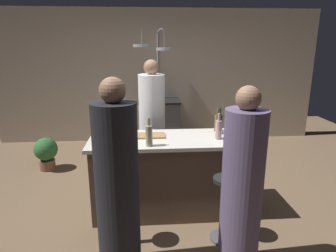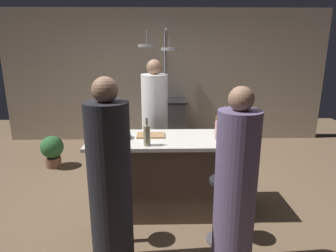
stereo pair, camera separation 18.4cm
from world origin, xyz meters
name	(u,v)px [view 1 (the left image)]	position (x,y,z in m)	size (l,w,h in m)	color
ground_plane	(169,209)	(0.00, 0.00, 0.00)	(9.00, 9.00, 0.00)	brown
back_wall	(158,76)	(0.00, 2.85, 1.30)	(6.40, 0.16, 2.60)	#BCAD99
kitchen_island	(169,174)	(0.00, 0.00, 0.45)	(1.80, 0.72, 0.90)	brown
stove_range	(159,122)	(0.00, 2.45, 0.45)	(0.80, 0.64, 0.89)	#47474C
chef	(152,126)	(-0.17, 0.86, 0.80)	(0.37, 0.37, 1.73)	white
bar_stool_right	(225,206)	(0.51, -0.62, 0.38)	(0.28, 0.28, 0.68)	#4C4C51
guest_right	(242,190)	(0.53, -1.02, 0.75)	(0.34, 0.34, 1.63)	#594C6B
bar_stool_left	(120,210)	(-0.52, -0.62, 0.38)	(0.28, 0.28, 0.68)	#4C4C51
guest_left	(117,188)	(-0.50, -0.97, 0.79)	(0.36, 0.36, 1.69)	black
overhead_pot_rack	(156,62)	(-0.07, 2.02, 1.64)	(0.61, 1.32, 2.17)	gray
potted_plant	(46,152)	(-1.83, 1.33, 0.30)	(0.36, 0.36, 0.52)	brown
cutting_board	(151,136)	(-0.20, 0.08, 0.91)	(0.32, 0.22, 0.02)	#997047
pepper_mill	(239,134)	(0.73, -0.24, 1.01)	(0.05, 0.05, 0.21)	#382319
wine_bottle_white	(149,135)	(-0.23, -0.26, 1.02)	(0.07, 0.07, 0.30)	gray
wine_bottle_dark	(101,127)	(-0.76, 0.10, 1.02)	(0.07, 0.07, 0.31)	black
wine_bottle_amber	(217,123)	(0.61, 0.22, 1.01)	(0.07, 0.07, 0.29)	brown
wine_bottle_rose	(219,129)	(0.55, -0.07, 1.01)	(0.07, 0.07, 0.29)	#B78C8E
wine_bottle_red	(219,124)	(0.61, 0.13, 1.02)	(0.07, 0.07, 0.31)	#143319
wine_glass_near_left_guest	(228,123)	(0.73, 0.19, 1.01)	(0.07, 0.07, 0.15)	silver
wine_glass_by_chef	(228,133)	(0.62, -0.20, 1.01)	(0.07, 0.07, 0.15)	silver
mixing_bowl_wooden	(109,142)	(-0.65, -0.18, 0.93)	(0.17, 0.17, 0.06)	brown
mixing_bowl_blue	(122,136)	(-0.53, 0.00, 0.93)	(0.22, 0.22, 0.06)	#334C6B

